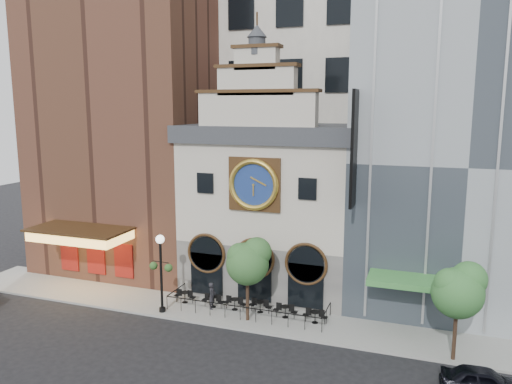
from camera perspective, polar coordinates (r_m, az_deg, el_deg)
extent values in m
plane|color=black|center=(32.03, -2.63, -15.48)|extent=(120.00, 120.00, 0.00)
cube|color=gray|center=(34.11, -0.99, -13.69)|extent=(44.00, 5.00, 0.15)
cube|color=#605E5B|center=(38.26, 1.92, -7.73)|extent=(12.00, 8.00, 4.00)
cube|color=beige|center=(36.98, 1.97, 0.42)|extent=(12.00, 8.00, 7.00)
cube|color=#2D3035|center=(36.54, 2.01, 6.78)|extent=(12.60, 8.60, 1.20)
cube|color=#3A2411|center=(33.02, -0.17, 0.88)|extent=(3.60, 0.25, 3.60)
cylinder|color=navy|center=(32.89, -0.25, 0.84)|extent=(3.10, 0.12, 3.10)
torus|color=gold|center=(32.82, -0.30, 0.82)|extent=(3.46, 0.36, 3.46)
cylinder|color=#2D3035|center=(33.29, 0.11, 16.32)|extent=(1.10, 1.10, 1.10)
cone|color=#2D3035|center=(33.41, 0.11, 17.94)|extent=(1.30, 1.30, 0.80)
cube|color=#563024|center=(43.95, -13.70, 8.19)|extent=(14.00, 12.00, 25.00)
cube|color=#FFBF59|center=(38.86, -19.43, -4.65)|extent=(7.00, 3.40, 0.70)
cube|color=#3A2411|center=(38.76, -19.47, -4.00)|extent=(7.40, 3.80, 0.15)
cube|color=maroon|center=(40.68, -17.79, -7.14)|extent=(5.60, 0.15, 2.60)
cube|color=gray|center=(37.00, 22.60, 3.59)|extent=(14.00, 12.00, 20.00)
cube|color=#3F8B3F|center=(31.31, 16.85, -9.69)|extent=(4.50, 2.40, 0.35)
cube|color=black|center=(30.21, 11.13, 4.83)|extent=(0.18, 1.60, 7.00)
cube|color=#BCB6A9|center=(48.48, 6.57, 17.24)|extent=(20.00, 16.00, 40.00)
cylinder|color=black|center=(35.68, -8.15, -11.30)|extent=(0.68, 0.68, 0.03)
cylinder|color=black|center=(35.81, -8.14, -11.85)|extent=(0.06, 0.06, 0.72)
cylinder|color=black|center=(34.71, -4.95, -11.85)|extent=(0.68, 0.68, 0.03)
cylinder|color=black|center=(34.84, -4.94, -12.41)|extent=(0.06, 0.06, 0.72)
cylinder|color=black|center=(34.20, -2.46, -12.15)|extent=(0.68, 0.68, 0.03)
cylinder|color=black|center=(34.34, -2.45, -12.72)|extent=(0.06, 0.06, 0.72)
cylinder|color=black|center=(33.77, 0.48, -12.44)|extent=(0.68, 0.68, 0.03)
cylinder|color=black|center=(33.91, 0.48, -13.02)|extent=(0.06, 0.06, 0.72)
cylinder|color=black|center=(33.08, 3.36, -12.94)|extent=(0.68, 0.68, 0.03)
cylinder|color=black|center=(33.23, 3.36, -13.53)|extent=(0.06, 0.06, 0.72)
cylinder|color=black|center=(32.48, 6.77, -13.44)|extent=(0.68, 0.68, 0.03)
cylinder|color=black|center=(32.63, 6.76, -14.04)|extent=(0.06, 0.06, 0.72)
imported|color=black|center=(27.68, 24.67, -19.12)|extent=(4.13, 1.86, 1.38)
imported|color=black|center=(34.42, -5.03, -11.72)|extent=(0.49, 0.70, 1.83)
cylinder|color=black|center=(33.88, -10.77, -9.55)|extent=(0.17, 0.17, 4.79)
cylinder|color=black|center=(34.68, -10.65, -13.07)|extent=(0.42, 0.42, 0.29)
sphere|color=white|center=(33.12, -10.92, -5.32)|extent=(0.57, 0.57, 0.57)
sphere|color=#275120|center=(33.95, -11.64, -8.26)|extent=(0.54, 0.54, 0.54)
sphere|color=#275120|center=(33.35, -9.97, -8.53)|extent=(0.54, 0.54, 0.54)
cylinder|color=#382619|center=(32.42, -0.98, -12.05)|extent=(0.21, 0.21, 2.91)
sphere|color=#2B5B24|center=(31.64, -0.99, -8.20)|extent=(2.71, 2.71, 2.71)
sphere|color=#2B5B24|center=(31.53, 0.10, -6.87)|extent=(1.87, 1.87, 1.87)
sphere|color=#2B5B24|center=(31.44, -1.84, -7.32)|extent=(1.67, 1.67, 1.67)
cylinder|color=#382619|center=(29.78, 21.76, -14.81)|extent=(0.21, 0.21, 2.93)
sphere|color=#2B6628|center=(28.93, 22.06, -10.65)|extent=(2.72, 2.72, 2.72)
sphere|color=#2B6628|center=(29.02, 23.17, -9.12)|extent=(1.88, 1.88, 1.88)
sphere|color=#2B6628|center=(28.54, 21.29, -9.76)|extent=(1.68, 1.68, 1.68)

